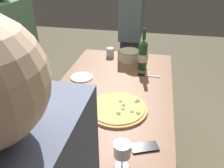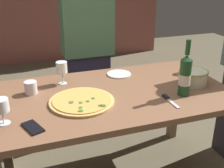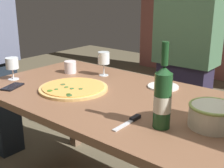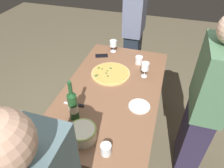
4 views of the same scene
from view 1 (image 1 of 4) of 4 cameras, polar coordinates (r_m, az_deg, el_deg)
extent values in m
plane|color=brown|center=(2.22, 0.00, -18.50)|extent=(8.00, 8.00, 0.00)
cube|color=brown|center=(1.74, 0.00, -2.30)|extent=(1.60, 0.90, 0.04)
cube|color=#7E6049|center=(2.55, 12.13, -1.64)|extent=(0.07, 0.07, 0.71)
cube|color=#7E6049|center=(2.64, -5.17, 0.11)|extent=(0.07, 0.07, 0.71)
cylinder|color=tan|center=(1.53, 1.32, -6.14)|extent=(0.40, 0.40, 0.02)
cylinder|color=#EFA54C|center=(1.53, 1.32, -5.81)|extent=(0.36, 0.36, 0.01)
cylinder|color=#3D6934|center=(1.59, 6.44, -4.12)|extent=(0.03, 0.03, 0.00)
cylinder|color=#3F7421|center=(1.48, 6.57, -7.19)|extent=(0.03, 0.03, 0.00)
cylinder|color=#4B7735|center=(1.50, 2.77, -6.22)|extent=(0.03, 0.03, 0.00)
cylinder|color=#4E7124|center=(1.58, 6.01, -4.45)|extent=(0.02, 0.02, 0.00)
cylinder|color=#446332|center=(1.46, 1.61, -7.34)|extent=(0.03, 0.03, 0.00)
cylinder|color=#427334|center=(1.49, 5.04, -6.82)|extent=(0.02, 0.02, 0.00)
cylinder|color=#3E6C34|center=(1.54, 2.93, -5.27)|extent=(0.02, 0.02, 0.00)
cylinder|color=#41662D|center=(1.58, 2.14, -4.30)|extent=(0.02, 0.02, 0.00)
cylinder|color=silver|center=(2.23, 4.24, 7.07)|extent=(0.20, 0.20, 0.10)
torus|color=#9AB255|center=(2.21, 4.29, 8.15)|extent=(0.21, 0.21, 0.01)
cylinder|color=#1D4822|center=(2.04, 7.65, 6.79)|extent=(0.07, 0.07, 0.24)
cone|color=#1D4822|center=(1.99, 7.91, 10.32)|extent=(0.07, 0.07, 0.03)
cylinder|color=#1D4822|center=(1.97, 8.05, 12.19)|extent=(0.03, 0.03, 0.10)
cylinder|color=beige|center=(2.04, 7.63, 6.48)|extent=(0.08, 0.08, 0.07)
cylinder|color=white|center=(1.57, -11.40, -5.97)|extent=(0.06, 0.06, 0.00)
cylinder|color=white|center=(1.55, -11.55, -4.72)|extent=(0.01, 0.01, 0.08)
cylinder|color=white|center=(1.51, -11.85, -2.22)|extent=(0.08, 0.08, 0.08)
cylinder|color=maroon|center=(1.52, -11.74, -3.18)|extent=(0.07, 0.07, 0.02)
cylinder|color=white|center=(1.19, 2.47, -19.64)|extent=(0.07, 0.07, 0.00)
cylinder|color=white|center=(1.16, 2.51, -18.46)|extent=(0.01, 0.01, 0.07)
cylinder|color=white|center=(1.11, 2.60, -16.03)|extent=(0.08, 0.08, 0.07)
cylinder|color=maroon|center=(1.13, 2.56, -16.98)|extent=(0.07, 0.07, 0.02)
cylinder|color=white|center=(2.33, -0.47, 7.97)|extent=(0.08, 0.08, 0.08)
cylinder|color=silver|center=(1.35, -11.17, -10.58)|extent=(0.08, 0.08, 0.08)
cylinder|color=white|center=(1.93, -7.57, 1.71)|extent=(0.19, 0.19, 0.01)
cube|color=black|center=(1.28, 8.13, -15.30)|extent=(0.12, 0.16, 0.01)
cube|color=silver|center=(1.97, 9.85, 1.95)|extent=(0.02, 0.14, 0.01)
cube|color=black|center=(1.97, 7.31, 2.32)|extent=(0.02, 0.06, 0.02)
cube|color=#2A233C|center=(2.25, -20.69, -6.73)|extent=(0.38, 0.20, 0.78)
cube|color=#4C7553|center=(1.95, -24.27, 9.76)|extent=(0.45, 0.24, 0.59)
cube|color=#32333E|center=(2.93, 4.44, 4.28)|extent=(0.37, 0.20, 0.80)
cube|color=slate|center=(2.71, 5.03, 17.72)|extent=(0.43, 0.24, 0.60)
camera|label=2|loc=(1.60, 68.30, 7.22)|focal=45.15mm
camera|label=3|loc=(2.65, 33.71, 17.82)|focal=48.02mm
camera|label=4|loc=(2.99, -3.14, 36.70)|focal=33.16mm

